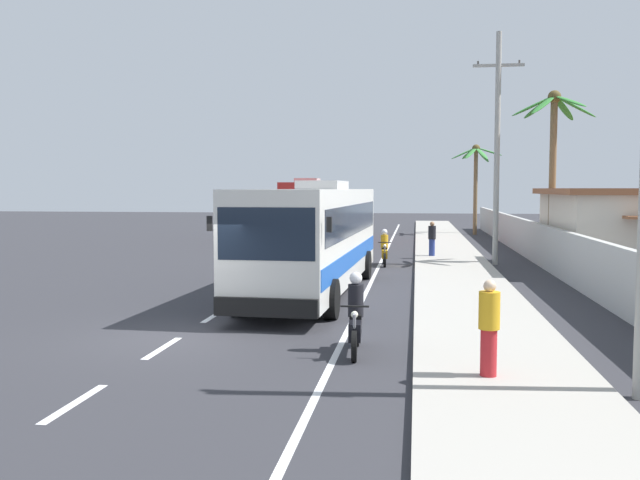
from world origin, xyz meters
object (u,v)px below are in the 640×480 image
utility_pole_mid (497,145)px  motorcycle_beside_bus (384,251)px  coach_bus_far_lane (310,208)px  pedestrian_midwalk (489,326)px  palm_nearest (553,142)px  motorcycle_trailing (355,320)px  pedestrian_near_kerb (432,238)px  palm_second (476,169)px  coach_bus_foreground (315,235)px

utility_pole_mid → motorcycle_beside_bus: bearing=-169.2°
utility_pole_mid → coach_bus_far_lane: bearing=128.0°
pedestrian_midwalk → palm_nearest: 20.18m
utility_pole_mid → motorcycle_trailing: bearing=-105.1°
palm_nearest → pedestrian_near_kerb: bearing=156.1°
pedestrian_near_kerb → palm_nearest: 7.03m
motorcycle_beside_bus → utility_pole_mid: bearing=10.8°
pedestrian_midwalk → utility_pole_mid: (2.20, 19.11, 4.22)m
pedestrian_near_kerb → pedestrian_midwalk: bearing=6.2°
pedestrian_near_kerb → motorcycle_trailing: bearing=-0.8°
coach_bus_far_lane → pedestrian_midwalk: size_ratio=6.86×
palm_second → pedestrian_midwalk: bearing=-94.3°
coach_bus_far_lane → palm_second: size_ratio=1.74×
motorcycle_trailing → pedestrian_near_kerb: 19.55m
coach_bus_far_lane → motorcycle_trailing: (5.58, -30.27, -1.40)m
pedestrian_near_kerb → palm_nearest: palm_nearest is taller
motorcycle_beside_bus → pedestrian_midwalk: bearing=-81.9°
coach_bus_foreground → coach_bus_far_lane: bearing=99.1°
motorcycle_beside_bus → palm_nearest: 8.61m
motorcycle_beside_bus → motorcycle_trailing: bearing=-89.5°
coach_bus_foreground → pedestrian_near_kerb: bearing=71.1°
motorcycle_trailing → coach_bus_foreground: bearing=104.1°
palm_second → motorcycle_beside_bus: bearing=-104.8°
palm_nearest → coach_bus_foreground: bearing=-134.0°
coach_bus_far_lane → motorcycle_beside_bus: size_ratio=5.77×
motorcycle_beside_bus → coach_bus_foreground: bearing=-102.5°
coach_bus_foreground → utility_pole_mid: utility_pole_mid is taller
palm_second → coach_bus_foreground: bearing=-104.1°
utility_pole_mid → palm_second: 20.25m
coach_bus_foreground → coach_bus_far_lane: size_ratio=1.11×
palm_second → palm_nearest: bearing=-85.5°
utility_pole_mid → palm_second: (0.78, 20.23, -0.48)m
motorcycle_beside_bus → palm_second: bearing=75.2°
coach_bus_far_lane → motorcycle_trailing: size_ratio=5.77×
pedestrian_near_kerb → palm_second: 18.65m
motorcycle_beside_bus → palm_nearest: (7.15, 0.97, 4.70)m
palm_nearest → utility_pole_mid: bearing=-178.5°
pedestrian_near_kerb → coach_bus_foreground: bearing=-14.0°
motorcycle_trailing → pedestrian_near_kerb: pedestrian_near_kerb is taller
motorcycle_trailing → pedestrian_midwalk: (2.44, -1.95, 0.34)m
motorcycle_beside_bus → motorcycle_trailing: 16.25m
coach_bus_foreground → palm_nearest: 13.39m
pedestrian_midwalk → palm_second: 39.63m
coach_bus_foreground → pedestrian_midwalk: coach_bus_foreground is taller
motorcycle_trailing → utility_pole_mid: utility_pole_mid is taller
motorcycle_beside_bus → pedestrian_near_kerb: pedestrian_near_kerb is taller
pedestrian_midwalk → palm_nearest: (4.55, 19.17, 4.35)m
coach_bus_foreground → motorcycle_trailing: size_ratio=6.42×
coach_bus_far_lane → palm_nearest: (12.58, -13.04, 3.29)m
pedestrian_midwalk → motorcycle_trailing: bearing=93.8°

